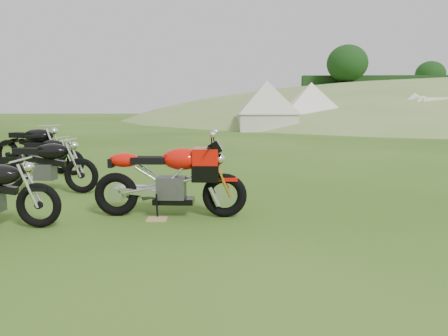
# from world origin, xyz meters

# --- Properties ---
(ground) EXTENTS (120.00, 120.00, 0.00)m
(ground) POSITION_xyz_m (0.00, 0.00, 0.00)
(ground) COLOR #2E5111
(ground) RESTS_ON ground
(sport_motorcycle) EXTENTS (2.00, 0.50, 1.20)m
(sport_motorcycle) POSITION_xyz_m (-0.95, 0.57, 0.60)
(sport_motorcycle) COLOR red
(sport_motorcycle) RESTS_ON ground
(plywood_board) EXTENTS (0.27, 0.22, 0.02)m
(plywood_board) POSITION_xyz_m (-1.10, 0.37, 0.01)
(plywood_board) COLOR tan
(plywood_board) RESTS_ON ground
(vintage_moto_b) EXTENTS (1.94, 0.60, 1.01)m
(vintage_moto_b) POSITION_xyz_m (-3.42, 2.10, 0.50)
(vintage_moto_b) COLOR black
(vintage_moto_b) RESTS_ON ground
(vintage_moto_c) EXTENTS (2.22, 1.22, 1.14)m
(vintage_moto_c) POSITION_xyz_m (-4.72, 4.39, 0.57)
(vintage_moto_c) COLOR black
(vintage_moto_c) RESTS_ON ground
(vintage_moto_d) EXTENTS (1.74, 0.59, 0.90)m
(vintage_moto_d) POSITION_xyz_m (-4.24, 4.00, 0.45)
(vintage_moto_d) COLOR black
(vintage_moto_d) RESTS_ON ground
(tent_left) EXTENTS (3.36, 3.36, 2.74)m
(tent_left) POSITION_xyz_m (1.38, 19.83, 1.37)
(tent_left) COLOR beige
(tent_left) RESTS_ON ground
(tent_mid) EXTENTS (3.22, 3.22, 2.72)m
(tent_mid) POSITION_xyz_m (4.09, 21.29, 1.36)
(tent_mid) COLOR white
(tent_mid) RESTS_ON ground
(tent_right) EXTENTS (3.30, 3.30, 2.32)m
(tent_right) POSITION_xyz_m (9.73, 20.12, 1.16)
(tent_right) COLOR beige
(tent_right) RESTS_ON ground
(caravan) EXTENTS (4.22, 2.22, 1.90)m
(caravan) POSITION_xyz_m (11.39, 20.16, 0.95)
(caravan) COLOR white
(caravan) RESTS_ON ground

